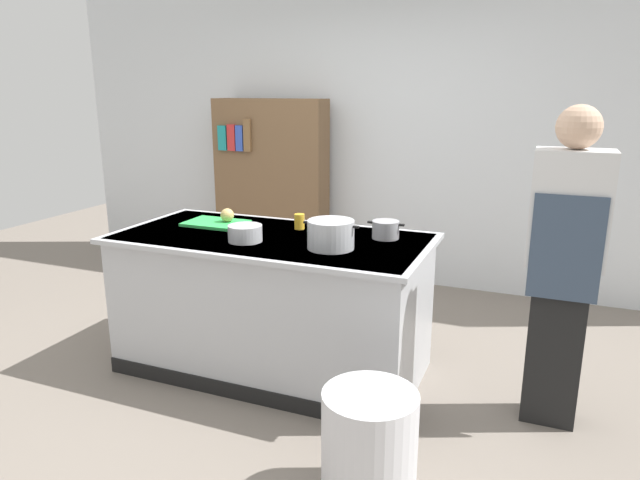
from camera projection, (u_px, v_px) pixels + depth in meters
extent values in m
plane|color=slate|center=(274.00, 367.00, 3.80)|extent=(10.00, 10.00, 0.00)
cube|color=silver|center=(372.00, 121.00, 5.29)|extent=(6.40, 0.12, 3.00)
cube|color=#B7BABF|center=(272.00, 303.00, 3.68)|extent=(1.90, 0.90, 0.90)
cube|color=#B7BABF|center=(271.00, 238.00, 3.57)|extent=(1.98, 0.98, 0.03)
cube|color=black|center=(239.00, 393.00, 3.38)|extent=(1.90, 0.01, 0.10)
cube|color=green|center=(216.00, 223.00, 3.86)|extent=(0.40, 0.28, 0.02)
sphere|color=tan|center=(227.00, 215.00, 3.85)|extent=(0.09, 0.09, 0.09)
cylinder|color=#B7BABF|center=(331.00, 234.00, 3.27)|extent=(0.27, 0.27, 0.17)
cube|color=black|center=(307.00, 222.00, 3.31)|extent=(0.04, 0.02, 0.01)
cube|color=black|center=(356.00, 227.00, 3.20)|extent=(0.04, 0.02, 0.01)
cylinder|color=#99999E|center=(386.00, 230.00, 3.50)|extent=(0.17, 0.17, 0.11)
cube|color=black|center=(370.00, 222.00, 3.53)|extent=(0.04, 0.02, 0.01)
cube|color=black|center=(401.00, 225.00, 3.45)|extent=(0.04, 0.02, 0.01)
cylinder|color=#B7BABF|center=(245.00, 233.00, 3.43)|extent=(0.21, 0.21, 0.10)
cylinder|color=yellow|center=(299.00, 222.00, 3.73)|extent=(0.07, 0.07, 0.10)
cylinder|color=silver|center=(369.00, 447.00, 2.52)|extent=(0.42, 0.42, 0.52)
cube|color=black|center=(554.00, 344.00, 3.10)|extent=(0.28, 0.20, 0.90)
cube|color=silver|center=(570.00, 209.00, 2.91)|extent=(0.38, 0.24, 0.60)
sphere|color=#D3AA8C|center=(579.00, 127.00, 2.80)|extent=(0.22, 0.22, 0.22)
cube|color=#38475B|center=(566.00, 249.00, 2.84)|extent=(0.34, 0.02, 0.54)
cube|color=brown|center=(271.00, 189.00, 5.52)|extent=(1.10, 0.28, 1.70)
cube|color=teal|center=(222.00, 138.00, 5.41)|extent=(0.09, 0.03, 0.23)
cube|color=red|center=(232.00, 138.00, 5.37)|extent=(0.08, 0.03, 0.24)
cube|color=#3351B7|center=(240.00, 138.00, 5.34)|extent=(0.07, 0.03, 0.24)
cube|color=brown|center=(247.00, 135.00, 5.30)|extent=(0.07, 0.03, 0.30)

